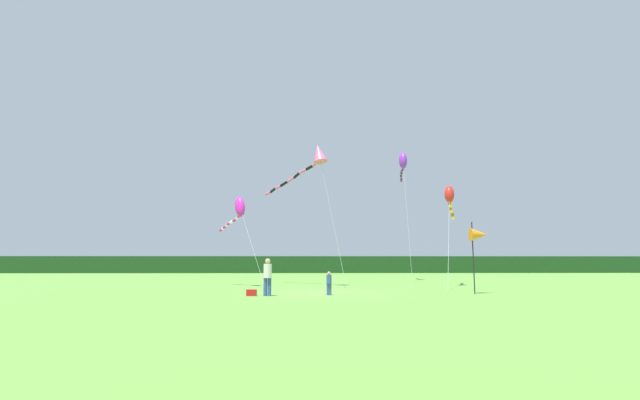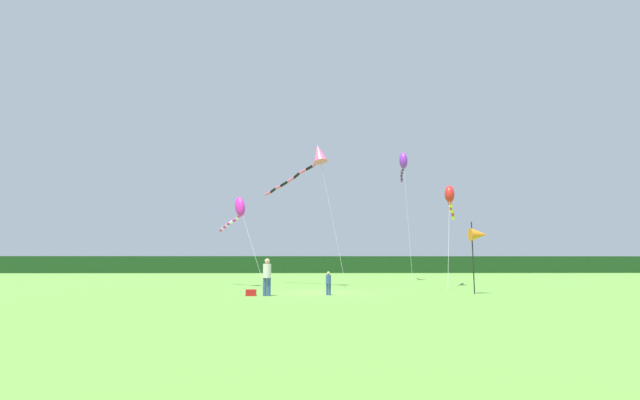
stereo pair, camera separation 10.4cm
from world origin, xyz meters
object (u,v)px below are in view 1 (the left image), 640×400
Objects in this scene: banner_flag_pole at (479,235)px; kite_magenta at (238,209)px; kite_rainbow at (314,158)px; kite_red at (450,197)px; person_child at (329,282)px; person_adult at (268,275)px; cooler_box at (252,293)px; kite_purple at (403,162)px.

kite_magenta is at bearing 151.28° from banner_flag_pole.
kite_magenta is 6.35m from kite_rainbow.
kite_red is (0.98, 7.76, 3.17)m from banner_flag_pole.
person_child is 13.45m from kite_red.
person_adult is at bearing -71.82° from kite_magenta.
person_child reaches higher than cooler_box.
kite_purple is at bearing 33.80° from kite_magenta.
kite_rainbow is (-8.61, 7.59, 5.85)m from banner_flag_pole.
kite_red reaches higher than person_child.
kite_purple reaches higher than cooler_box.
banner_flag_pole is 0.49× the size of kite_red.
person_adult is 0.48× the size of banner_flag_pole.
banner_flag_pole reaches higher than person_child.
cooler_box is at bearing 177.88° from person_adult.
kite_purple reaches higher than kite_rainbow.
person_adult is 3.10m from person_child.
kite_purple is at bearing 99.07° from kite_red.
banner_flag_pole is 18.19m from kite_purple.
person_adult is at bearing -105.21° from kite_rainbow.
banner_flag_pole is at bearing 5.63° from person_adult.
kite_magenta reaches higher than cooler_box.
person_adult is 1.15m from cooler_box.
person_child is 0.19× the size of kite_magenta.
person_child is 0.12× the size of kite_rainbow.
cooler_box is at bearing -109.90° from kite_rainbow.
kite_rainbow is (-8.20, -8.94, -1.72)m from kite_purple.
kite_magenta is (-13.40, -8.97, -5.37)m from kite_purple.
kite_rainbow reaches higher than kite_magenta.
banner_flag_pole is at bearing -28.72° from kite_magenta.
person_child is 0.31× the size of banner_flag_pole.
kite_rainbow is at bearing 74.79° from person_adult.
kite_magenta is (-2.84, 8.65, 4.23)m from person_adult.
kite_red is at bearing 43.29° from person_child.
person_adult is 10.04m from kite_magenta.
kite_red reaches higher than person_adult.
banner_flag_pole reaches higher than person_adult.
kite_red is 9.97m from kite_rainbow.
kite_rainbow is at bearing -132.51° from kite_purple.
kite_purple is at bearing 57.22° from cooler_box.
person_child is at bearing -113.63° from kite_purple.
person_child is at bearing -136.71° from kite_red.
kite_purple reaches higher than person_adult.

